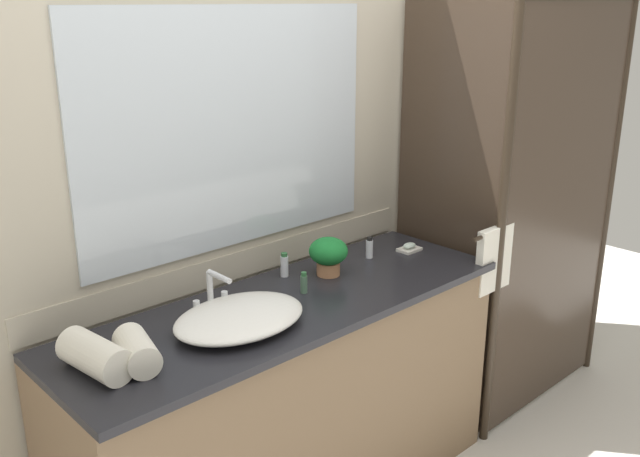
{
  "coord_description": "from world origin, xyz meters",
  "views": [
    {
      "loc": [
        -1.53,
        -1.8,
        1.96
      ],
      "look_at": [
        0.15,
        0.0,
        1.15
      ],
      "focal_mm": 39.21,
      "sensor_mm": 36.0,
      "label": 1
    }
  ],
  "objects_px": {
    "sink_basin": "(240,317)",
    "amenity_bottle_shampoo": "(369,248)",
    "amenity_bottle_body_wash": "(284,265)",
    "faucet": "(212,298)",
    "rolled_towel_middle": "(137,351)",
    "soap_dish": "(409,248)",
    "amenity_bottle_conditioner": "(304,283)",
    "potted_plant": "(328,254)",
    "rolled_towel_near_edge": "(96,356)"
  },
  "relations": [
    {
      "from": "potted_plant",
      "to": "amenity_bottle_conditioner",
      "type": "bearing_deg",
      "value": -160.41
    },
    {
      "from": "faucet",
      "to": "soap_dish",
      "type": "height_order",
      "value": "faucet"
    },
    {
      "from": "rolled_towel_near_edge",
      "to": "rolled_towel_middle",
      "type": "xyz_separation_m",
      "value": [
        0.11,
        -0.04,
        -0.0
      ]
    },
    {
      "from": "potted_plant",
      "to": "amenity_bottle_shampoo",
      "type": "xyz_separation_m",
      "value": [
        0.26,
        0.02,
        -0.05
      ]
    },
    {
      "from": "soap_dish",
      "to": "amenity_bottle_body_wash",
      "type": "distance_m",
      "value": 0.62
    },
    {
      "from": "faucet",
      "to": "sink_basin",
      "type": "bearing_deg",
      "value": -90.0
    },
    {
      "from": "sink_basin",
      "to": "potted_plant",
      "type": "bearing_deg",
      "value": 13.95
    },
    {
      "from": "faucet",
      "to": "amenity_bottle_shampoo",
      "type": "bearing_deg",
      "value": -0.26
    },
    {
      "from": "soap_dish",
      "to": "amenity_bottle_conditioner",
      "type": "relative_size",
      "value": 1.2
    },
    {
      "from": "potted_plant",
      "to": "soap_dish",
      "type": "bearing_deg",
      "value": -4.98
    },
    {
      "from": "amenity_bottle_shampoo",
      "to": "amenity_bottle_conditioner",
      "type": "height_order",
      "value": "amenity_bottle_shampoo"
    },
    {
      "from": "rolled_towel_middle",
      "to": "rolled_towel_near_edge",
      "type": "bearing_deg",
      "value": 158.07
    },
    {
      "from": "sink_basin",
      "to": "soap_dish",
      "type": "bearing_deg",
      "value": 5.44
    },
    {
      "from": "soap_dish",
      "to": "rolled_towel_near_edge",
      "type": "height_order",
      "value": "rolled_towel_near_edge"
    },
    {
      "from": "amenity_bottle_conditioner",
      "to": "rolled_towel_middle",
      "type": "bearing_deg",
      "value": -174.39
    },
    {
      "from": "faucet",
      "to": "rolled_towel_near_edge",
      "type": "bearing_deg",
      "value": -166.21
    },
    {
      "from": "sink_basin",
      "to": "faucet",
      "type": "height_order",
      "value": "faucet"
    },
    {
      "from": "sink_basin",
      "to": "amenity_bottle_shampoo",
      "type": "xyz_separation_m",
      "value": [
        0.81,
        0.16,
        0.01
      ]
    },
    {
      "from": "sink_basin",
      "to": "soap_dish",
      "type": "relative_size",
      "value": 4.78
    },
    {
      "from": "faucet",
      "to": "rolled_towel_near_edge",
      "type": "xyz_separation_m",
      "value": [
        -0.5,
        -0.12,
        0.0
      ]
    },
    {
      "from": "amenity_bottle_conditioner",
      "to": "faucet",
      "type": "bearing_deg",
      "value": 165.03
    },
    {
      "from": "faucet",
      "to": "amenity_bottle_shampoo",
      "type": "relative_size",
      "value": 1.81
    },
    {
      "from": "amenity_bottle_shampoo",
      "to": "sink_basin",
      "type": "bearing_deg",
      "value": -169.05
    },
    {
      "from": "amenity_bottle_shampoo",
      "to": "amenity_bottle_body_wash",
      "type": "distance_m",
      "value": 0.41
    },
    {
      "from": "amenity_bottle_conditioner",
      "to": "rolled_towel_near_edge",
      "type": "xyz_separation_m",
      "value": [
        -0.85,
        -0.03,
        0.02
      ]
    },
    {
      "from": "potted_plant",
      "to": "amenity_bottle_shampoo",
      "type": "distance_m",
      "value": 0.27
    },
    {
      "from": "potted_plant",
      "to": "amenity_bottle_body_wash",
      "type": "distance_m",
      "value": 0.18
    },
    {
      "from": "soap_dish",
      "to": "amenity_bottle_conditioner",
      "type": "distance_m",
      "value": 0.65
    },
    {
      "from": "amenity_bottle_conditioner",
      "to": "sink_basin",
      "type": "bearing_deg",
      "value": -169.29
    },
    {
      "from": "faucet",
      "to": "amenity_bottle_conditioner",
      "type": "relative_size",
      "value": 2.04
    },
    {
      "from": "rolled_towel_middle",
      "to": "potted_plant",
      "type": "bearing_deg",
      "value": 8.62
    },
    {
      "from": "soap_dish",
      "to": "rolled_towel_middle",
      "type": "height_order",
      "value": "rolled_towel_middle"
    },
    {
      "from": "amenity_bottle_conditioner",
      "to": "amenity_bottle_shampoo",
      "type": "bearing_deg",
      "value": 11.14
    },
    {
      "from": "sink_basin",
      "to": "faucet",
      "type": "distance_m",
      "value": 0.16
    },
    {
      "from": "amenity_bottle_conditioner",
      "to": "amenity_bottle_body_wash",
      "type": "relative_size",
      "value": 0.84
    },
    {
      "from": "amenity_bottle_conditioner",
      "to": "amenity_bottle_body_wash",
      "type": "xyz_separation_m",
      "value": [
        0.05,
        0.18,
        0.01
      ]
    },
    {
      "from": "potted_plant",
      "to": "rolled_towel_middle",
      "type": "relative_size",
      "value": 0.8
    },
    {
      "from": "soap_dish",
      "to": "rolled_towel_middle",
      "type": "xyz_separation_m",
      "value": [
        -1.39,
        -0.1,
        0.04
      ]
    },
    {
      "from": "soap_dish",
      "to": "rolled_towel_middle",
      "type": "relative_size",
      "value": 0.51
    },
    {
      "from": "sink_basin",
      "to": "amenity_bottle_body_wash",
      "type": "xyz_separation_m",
      "value": [
        0.41,
        0.24,
        0.01
      ]
    },
    {
      "from": "faucet",
      "to": "rolled_towel_middle",
      "type": "bearing_deg",
      "value": -156.8
    },
    {
      "from": "amenity_bottle_conditioner",
      "to": "potted_plant",
      "type": "bearing_deg",
      "value": 19.59
    },
    {
      "from": "amenity_bottle_conditioner",
      "to": "rolled_towel_near_edge",
      "type": "distance_m",
      "value": 0.85
    },
    {
      "from": "sink_basin",
      "to": "rolled_towel_middle",
      "type": "distance_m",
      "value": 0.39
    },
    {
      "from": "soap_dish",
      "to": "amenity_bottle_shampoo",
      "type": "height_order",
      "value": "amenity_bottle_shampoo"
    },
    {
      "from": "faucet",
      "to": "potted_plant",
      "type": "height_order",
      "value": "faucet"
    },
    {
      "from": "amenity_bottle_shampoo",
      "to": "rolled_towel_near_edge",
      "type": "xyz_separation_m",
      "value": [
        -1.31,
        -0.12,
        0.01
      ]
    },
    {
      "from": "faucet",
      "to": "amenity_bottle_body_wash",
      "type": "bearing_deg",
      "value": 11.66
    },
    {
      "from": "faucet",
      "to": "rolled_towel_middle",
      "type": "xyz_separation_m",
      "value": [
        -0.39,
        -0.17,
        -0.0
      ]
    },
    {
      "from": "amenity_bottle_conditioner",
      "to": "amenity_bottle_body_wash",
      "type": "bearing_deg",
      "value": 72.96
    }
  ]
}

